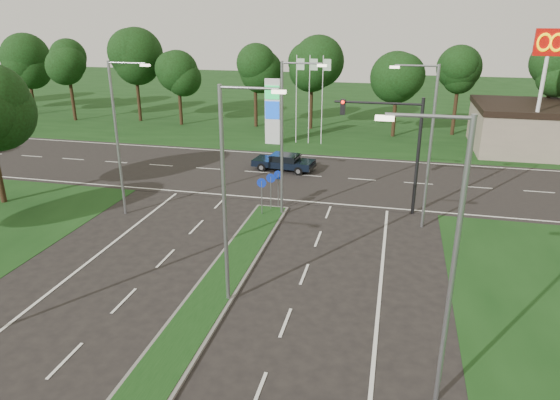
# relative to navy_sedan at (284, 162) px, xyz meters

# --- Properties ---
(ground) EXTENTS (160.00, 160.00, 0.00)m
(ground) POSITION_rel_navy_sedan_xyz_m (1.11, -24.98, -0.69)
(ground) COLOR black
(ground) RESTS_ON ground
(verge_far) EXTENTS (160.00, 50.00, 0.02)m
(verge_far) POSITION_rel_navy_sedan_xyz_m (1.11, 30.02, -0.69)
(verge_far) COLOR #133311
(verge_far) RESTS_ON ground
(cross_road) EXTENTS (160.00, 12.00, 0.02)m
(cross_road) POSITION_rel_navy_sedan_xyz_m (1.11, -0.98, -0.69)
(cross_road) COLOR black
(cross_road) RESTS_ON ground
(median_kerb) EXTENTS (2.00, 26.00, 0.12)m
(median_kerb) POSITION_rel_navy_sedan_xyz_m (1.11, -20.98, -0.63)
(median_kerb) COLOR slate
(median_kerb) RESTS_ON ground
(streetlight_median_near) EXTENTS (2.53, 0.22, 9.00)m
(streetlight_median_near) POSITION_rel_navy_sedan_xyz_m (2.11, -18.98, 4.39)
(streetlight_median_near) COLOR gray
(streetlight_median_near) RESTS_ON ground
(streetlight_median_far) EXTENTS (2.53, 0.22, 9.00)m
(streetlight_median_far) POSITION_rel_navy_sedan_xyz_m (2.11, -8.98, 4.39)
(streetlight_median_far) COLOR gray
(streetlight_median_far) RESTS_ON ground
(streetlight_left_far) EXTENTS (2.53, 0.22, 9.00)m
(streetlight_left_far) POSITION_rel_navy_sedan_xyz_m (-7.19, -10.98, 4.39)
(streetlight_left_far) COLOR gray
(streetlight_left_far) RESTS_ON ground
(streetlight_right_far) EXTENTS (2.53, 0.22, 9.00)m
(streetlight_right_far) POSITION_rel_navy_sedan_xyz_m (9.91, -8.98, 4.39)
(streetlight_right_far) COLOR gray
(streetlight_right_far) RESTS_ON ground
(streetlight_right_near) EXTENTS (2.53, 0.22, 9.00)m
(streetlight_right_near) POSITION_rel_navy_sedan_xyz_m (9.91, -22.98, 4.39)
(streetlight_right_near) COLOR gray
(streetlight_right_near) RESTS_ON ground
(traffic_signal) EXTENTS (5.10, 0.42, 7.00)m
(traffic_signal) POSITION_rel_navy_sedan_xyz_m (8.30, -6.99, 3.97)
(traffic_signal) COLOR black
(traffic_signal) RESTS_ON ground
(median_signs) EXTENTS (1.16, 1.76, 2.38)m
(median_signs) POSITION_rel_navy_sedan_xyz_m (1.11, -8.58, 1.03)
(median_signs) COLOR gray
(median_signs) RESTS_ON ground
(gas_pylon) EXTENTS (5.80, 1.26, 8.00)m
(gas_pylon) POSITION_rel_navy_sedan_xyz_m (-2.68, 8.06, 2.51)
(gas_pylon) COLOR silver
(gas_pylon) RESTS_ON ground
(mcdonalds_sign) EXTENTS (2.20, 0.47, 10.40)m
(mcdonalds_sign) POSITION_rel_navy_sedan_xyz_m (19.11, 6.99, 7.30)
(mcdonalds_sign) COLOR silver
(mcdonalds_sign) RESTS_ON ground
(treeline_far) EXTENTS (6.00, 6.00, 9.90)m
(treeline_far) POSITION_rel_navy_sedan_xyz_m (1.21, 14.95, 6.14)
(treeline_far) COLOR black
(treeline_far) RESTS_ON ground
(navy_sedan) EXTENTS (4.84, 2.42, 1.28)m
(navy_sedan) POSITION_rel_navy_sedan_xyz_m (0.00, 0.00, 0.00)
(navy_sedan) COLOR black
(navy_sedan) RESTS_ON ground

